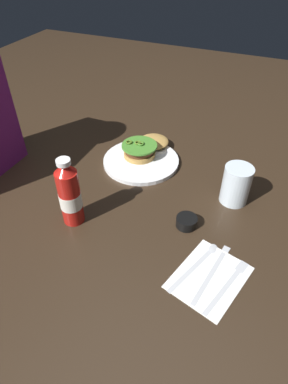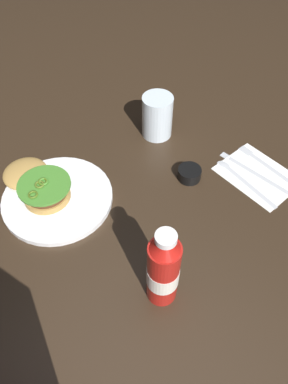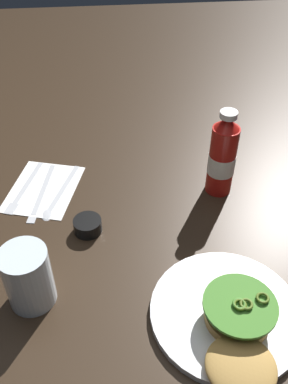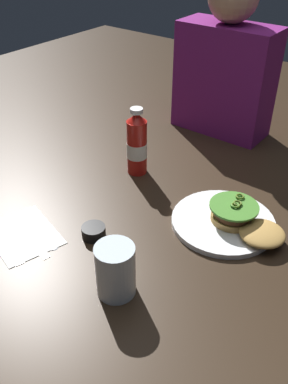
{
  "view_description": "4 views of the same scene",
  "coord_description": "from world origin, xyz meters",
  "px_view_note": "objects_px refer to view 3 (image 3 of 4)",
  "views": [
    {
      "loc": [
        -0.7,
        -0.26,
        0.67
      ],
      "look_at": [
        -0.04,
        0.02,
        0.06
      ],
      "focal_mm": 30.41,
      "sensor_mm": 36.0,
      "label": 1
    },
    {
      "loc": [
        -0.31,
        0.46,
        0.7
      ],
      "look_at": [
        -0.04,
        0.04,
        0.09
      ],
      "focal_mm": 33.93,
      "sensor_mm": 36.0,
      "label": 2
    },
    {
      "loc": [
        0.57,
        -0.07,
        0.66
      ],
      "look_at": [
        -0.1,
        0.0,
        0.07
      ],
      "focal_mm": 39.94,
      "sensor_mm": 36.0,
      "label": 3
    },
    {
      "loc": [
        0.52,
        -0.67,
        0.69
      ],
      "look_at": [
        -0.05,
        0.06,
        0.04
      ],
      "focal_mm": 39.04,
      "sensor_mm": 36.0,
      "label": 4
    }
  ],
  "objects_px": {
    "water_glass": "(28,277)",
    "condiment_cup": "(88,225)",
    "butter_knife": "(41,195)",
    "napkin": "(44,188)",
    "fork_utensil": "(22,190)",
    "spoon_utensil": "(56,198)",
    "burger_sandwich": "(239,331)",
    "dinner_plate": "(226,313)",
    "ketchup_bottle": "(222,157)"
  },
  "relations": [
    {
      "from": "water_glass",
      "to": "condiment_cup",
      "type": "height_order",
      "value": "water_glass"
    },
    {
      "from": "water_glass",
      "to": "butter_knife",
      "type": "bearing_deg",
      "value": -177.92
    },
    {
      "from": "napkin",
      "to": "fork_utensil",
      "type": "bearing_deg",
      "value": -83.29
    },
    {
      "from": "spoon_utensil",
      "to": "butter_knife",
      "type": "bearing_deg",
      "value": -111.72
    },
    {
      "from": "burger_sandwich",
      "to": "butter_knife",
      "type": "bearing_deg",
      "value": -138.35
    },
    {
      "from": "dinner_plate",
      "to": "ketchup_bottle",
      "type": "bearing_deg",
      "value": 169.21
    },
    {
      "from": "water_glass",
      "to": "burger_sandwich",
      "type": "bearing_deg",
      "value": 70.7
    },
    {
      "from": "ketchup_bottle",
      "to": "napkin",
      "type": "distance_m",
      "value": 0.42
    },
    {
      "from": "butter_knife",
      "to": "condiment_cup",
      "type": "bearing_deg",
      "value": 42.42
    },
    {
      "from": "water_glass",
      "to": "napkin",
      "type": "bearing_deg",
      "value": -178.96
    },
    {
      "from": "fork_utensil",
      "to": "butter_knife",
      "type": "relative_size",
      "value": 0.91
    },
    {
      "from": "ketchup_bottle",
      "to": "butter_knife",
      "type": "relative_size",
      "value": 1.03
    },
    {
      "from": "condiment_cup",
      "to": "water_glass",
      "type": "bearing_deg",
      "value": -31.73
    },
    {
      "from": "water_glass",
      "to": "dinner_plate",
      "type": "bearing_deg",
      "value": 78.29
    },
    {
      "from": "ketchup_bottle",
      "to": "condiment_cup",
      "type": "distance_m",
      "value": 0.33
    },
    {
      "from": "condiment_cup",
      "to": "spoon_utensil",
      "type": "relative_size",
      "value": 0.32
    },
    {
      "from": "burger_sandwich",
      "to": "water_glass",
      "type": "xyz_separation_m",
      "value": [
        -0.12,
        -0.35,
        0.03
      ]
    },
    {
      "from": "ketchup_bottle",
      "to": "napkin",
      "type": "xyz_separation_m",
      "value": [
        -0.04,
        -0.41,
        -0.09
      ]
    },
    {
      "from": "burger_sandwich",
      "to": "water_glass",
      "type": "relative_size",
      "value": 1.7
    },
    {
      "from": "burger_sandwich",
      "to": "ketchup_bottle",
      "type": "distance_m",
      "value": 0.4
    },
    {
      "from": "burger_sandwich",
      "to": "dinner_plate",
      "type": "bearing_deg",
      "value": -172.22
    },
    {
      "from": "ketchup_bottle",
      "to": "spoon_utensil",
      "type": "distance_m",
      "value": 0.39
    },
    {
      "from": "burger_sandwich",
      "to": "fork_utensil",
      "type": "distance_m",
      "value": 0.58
    },
    {
      "from": "dinner_plate",
      "to": "ketchup_bottle",
      "type": "height_order",
      "value": "ketchup_bottle"
    },
    {
      "from": "ketchup_bottle",
      "to": "fork_utensil",
      "type": "relative_size",
      "value": 1.13
    },
    {
      "from": "burger_sandwich",
      "to": "spoon_utensil",
      "type": "distance_m",
      "value": 0.5
    },
    {
      "from": "dinner_plate",
      "to": "burger_sandwich",
      "type": "height_order",
      "value": "burger_sandwich"
    },
    {
      "from": "ketchup_bottle",
      "to": "butter_knife",
      "type": "bearing_deg",
      "value": -92.06
    },
    {
      "from": "ketchup_bottle",
      "to": "dinner_plate",
      "type": "bearing_deg",
      "value": -10.79
    },
    {
      "from": "water_glass",
      "to": "condiment_cup",
      "type": "bearing_deg",
      "value": 148.27
    },
    {
      "from": "condiment_cup",
      "to": "fork_utensil",
      "type": "bearing_deg",
      "value": -132.25
    },
    {
      "from": "dinner_plate",
      "to": "burger_sandwich",
      "type": "xyz_separation_m",
      "value": [
        0.05,
        0.01,
        0.03
      ]
    },
    {
      "from": "water_glass",
      "to": "condiment_cup",
      "type": "distance_m",
      "value": 0.19
    },
    {
      "from": "burger_sandwich",
      "to": "butter_knife",
      "type": "relative_size",
      "value": 1.02
    },
    {
      "from": "napkin",
      "to": "spoon_utensil",
      "type": "height_order",
      "value": "spoon_utensil"
    },
    {
      "from": "burger_sandwich",
      "to": "ketchup_bottle",
      "type": "height_order",
      "value": "ketchup_bottle"
    },
    {
      "from": "condiment_cup",
      "to": "butter_knife",
      "type": "xyz_separation_m",
      "value": [
        -0.12,
        -0.11,
        -0.01
      ]
    },
    {
      "from": "butter_knife",
      "to": "spoon_utensil",
      "type": "bearing_deg",
      "value": 68.28
    },
    {
      "from": "water_glass",
      "to": "napkin",
      "type": "height_order",
      "value": "water_glass"
    },
    {
      "from": "water_glass",
      "to": "butter_knife",
      "type": "relative_size",
      "value": 0.6
    },
    {
      "from": "spoon_utensil",
      "to": "dinner_plate",
      "type": "bearing_deg",
      "value": 43.0
    },
    {
      "from": "burger_sandwich",
      "to": "fork_utensil",
      "type": "relative_size",
      "value": 1.12
    },
    {
      "from": "ketchup_bottle",
      "to": "water_glass",
      "type": "bearing_deg",
      "value": -56.72
    },
    {
      "from": "water_glass",
      "to": "butter_knife",
      "type": "height_order",
      "value": "water_glass"
    },
    {
      "from": "fork_utensil",
      "to": "dinner_plate",
      "type": "bearing_deg",
      "value": 46.8
    },
    {
      "from": "dinner_plate",
      "to": "fork_utensil",
      "type": "xyz_separation_m",
      "value": [
        -0.37,
        -0.39,
        -0.0
      ]
    },
    {
      "from": "ketchup_bottle",
      "to": "water_glass",
      "type": "xyz_separation_m",
      "value": [
        0.27,
        -0.4,
        -0.03
      ]
    },
    {
      "from": "butter_knife",
      "to": "spoon_utensil",
      "type": "distance_m",
      "value": 0.04
    },
    {
      "from": "dinner_plate",
      "to": "spoon_utensil",
      "type": "bearing_deg",
      "value": -137.0
    },
    {
      "from": "dinner_plate",
      "to": "water_glass",
      "type": "xyz_separation_m",
      "value": [
        -0.07,
        -0.34,
        0.05
      ]
    }
  ]
}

